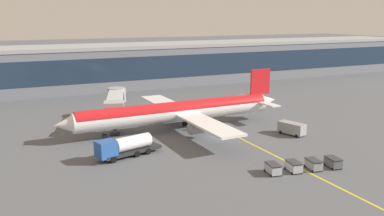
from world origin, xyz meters
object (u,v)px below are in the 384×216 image
at_px(main_airliner, 179,111).
at_px(crew_van, 291,128).
at_px(fuel_tanker, 125,146).
at_px(baggage_cart_1, 294,166).
at_px(baggage_cart_2, 314,164).
at_px(baggage_cart_3, 333,162).
at_px(baggage_cart_0, 273,168).

distance_m(main_airliner, crew_van, 21.56).
height_order(fuel_tanker, baggage_cart_1, fuel_tanker).
relative_size(main_airliner, baggage_cart_2, 16.14).
xyz_separation_m(main_airliner, crew_van, (17.62, -12.22, -2.32)).
bearing_deg(crew_van, baggage_cart_3, -108.10).
height_order(main_airliner, baggage_cart_2, main_airliner).
relative_size(main_airliner, baggage_cart_0, 16.14).
height_order(crew_van, baggage_cart_1, crew_van).
distance_m(main_airliner, fuel_tanker, 18.04).
bearing_deg(baggage_cart_3, baggage_cart_2, 170.01).
bearing_deg(main_airliner, baggage_cart_3, -66.64).
xyz_separation_m(crew_van, baggage_cart_3, (-5.32, -16.27, -0.53)).
bearing_deg(crew_van, baggage_cart_1, -127.47).
relative_size(baggage_cart_0, baggage_cart_1, 1.00).
bearing_deg(baggage_cart_0, baggage_cart_1, -9.99).
bearing_deg(baggage_cart_0, fuel_tanker, 137.21).
distance_m(fuel_tanker, baggage_cart_0, 22.97).
xyz_separation_m(baggage_cart_1, baggage_cart_2, (3.15, -0.55, 0.00)).
height_order(baggage_cart_1, baggage_cart_2, same).
bearing_deg(baggage_cart_1, crew_van, 52.53).
bearing_deg(fuel_tanker, main_airliner, 38.75).
xyz_separation_m(fuel_tanker, baggage_cart_0, (16.84, -15.59, -0.96)).
bearing_deg(fuel_tanker, baggage_cart_1, -38.92).
distance_m(fuel_tanker, baggage_cart_1, 25.72).
xyz_separation_m(main_airliner, baggage_cart_3, (12.30, -28.49, -2.85)).
bearing_deg(fuel_tanker, crew_van, -1.79).
bearing_deg(main_airliner, crew_van, -34.74).
xyz_separation_m(crew_van, baggage_cart_2, (-8.47, -15.72, -0.53)).
xyz_separation_m(main_airliner, baggage_cart_0, (2.85, -26.82, -2.85)).
height_order(fuel_tanker, baggage_cart_2, fuel_tanker).
distance_m(main_airliner, baggage_cart_1, 28.17).
bearing_deg(baggage_cart_0, main_airliner, 96.06).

